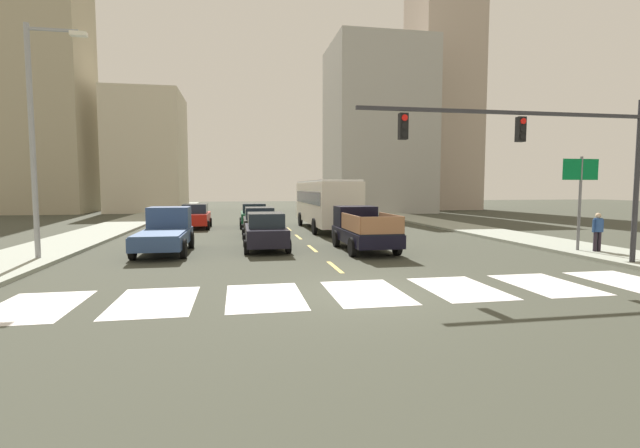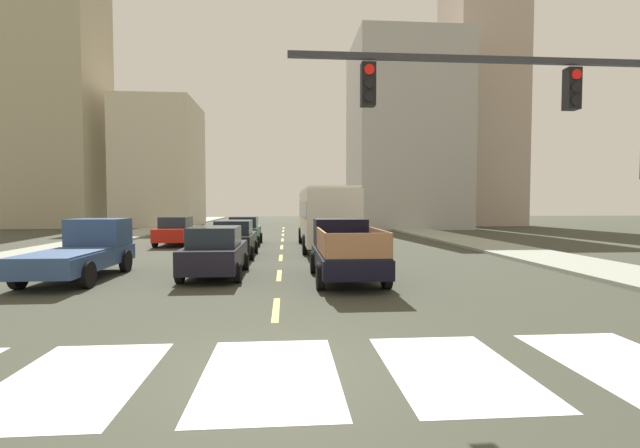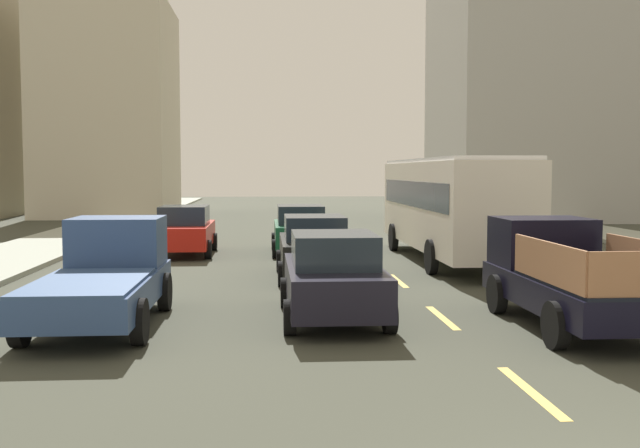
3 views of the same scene
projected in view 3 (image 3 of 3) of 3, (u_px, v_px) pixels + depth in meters
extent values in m
cube|color=#E4C154|center=(531.00, 391.00, 9.87)|extent=(0.16, 2.40, 0.01)
cube|color=#E4C154|center=(442.00, 317.00, 14.85)|extent=(0.16, 2.40, 0.01)
cube|color=#E4C154|center=(398.00, 281.00, 19.82)|extent=(0.16, 2.40, 0.01)
cube|color=#E4C154|center=(372.00, 259.00, 24.80)|extent=(0.16, 2.40, 0.01)
cube|color=#E4C154|center=(354.00, 244.00, 29.77)|extent=(0.16, 2.40, 0.01)
cube|color=#E4C154|center=(341.00, 234.00, 34.75)|extent=(0.16, 2.40, 0.01)
cube|color=#E4C154|center=(332.00, 226.00, 39.72)|extent=(0.16, 2.40, 0.01)
cube|color=#E4C154|center=(325.00, 220.00, 44.69)|extent=(0.16, 2.40, 0.01)
cube|color=black|center=(575.00, 292.00, 13.78)|extent=(1.96, 5.20, 0.56)
cube|color=black|center=(542.00, 242.00, 15.42)|extent=(1.84, 1.60, 1.00)
cube|color=#19232D|center=(535.00, 231.00, 15.84)|extent=(1.72, 0.08, 0.56)
cube|color=black|center=(598.00, 283.00, 12.81)|extent=(1.84, 3.30, 0.06)
cylinder|color=black|center=(497.00, 294.00, 15.28)|extent=(0.22, 0.80, 0.80)
cylinder|color=black|center=(589.00, 293.00, 15.42)|extent=(0.22, 0.80, 0.80)
cylinder|color=black|center=(556.00, 325.00, 12.18)|extent=(0.22, 0.80, 0.80)
cube|color=#956543|center=(548.00, 262.00, 12.72)|extent=(0.06, 3.17, 0.70)
cube|color=navy|center=(100.00, 291.00, 13.93)|extent=(1.96, 5.20, 0.56)
cube|color=navy|center=(118.00, 241.00, 15.56)|extent=(1.84, 1.60, 1.00)
cube|color=#19232D|center=(122.00, 231.00, 15.99)|extent=(1.72, 0.08, 0.56)
cube|color=navy|center=(88.00, 282.00, 12.96)|extent=(1.84, 3.30, 0.06)
cylinder|color=black|center=(69.00, 293.00, 15.43)|extent=(0.22, 0.80, 0.80)
cylinder|color=black|center=(165.00, 292.00, 15.57)|extent=(0.22, 0.80, 0.80)
cylinder|color=black|center=(20.00, 323.00, 12.32)|extent=(0.22, 0.80, 0.80)
cylinder|color=black|center=(140.00, 322.00, 12.46)|extent=(0.22, 0.80, 0.80)
cube|color=silver|center=(450.00, 204.00, 23.98)|extent=(2.50, 10.80, 2.70)
cube|color=#19232D|center=(450.00, 194.00, 23.96)|extent=(2.52, 9.94, 0.80)
cube|color=silver|center=(450.00, 161.00, 23.88)|extent=(2.40, 10.37, 0.12)
cylinder|color=black|center=(393.00, 237.00, 27.32)|extent=(0.22, 1.00, 1.00)
cylinder|color=black|center=(460.00, 237.00, 27.50)|extent=(0.22, 1.00, 1.00)
cylinder|color=black|center=(431.00, 257.00, 21.03)|extent=(0.22, 1.00, 1.00)
cylinder|color=black|center=(518.00, 256.00, 21.21)|extent=(0.22, 1.00, 1.00)
cube|color=red|center=(185.00, 235.00, 25.99)|extent=(1.80, 4.40, 0.76)
cube|color=#1E2833|center=(184.00, 215.00, 25.79)|extent=(1.58, 2.11, 0.64)
cylinder|color=black|center=(165.00, 242.00, 27.31)|extent=(0.22, 0.64, 0.64)
cylinder|color=black|center=(214.00, 242.00, 27.44)|extent=(0.22, 0.64, 0.64)
cylinder|color=black|center=(153.00, 250.00, 24.59)|extent=(0.22, 0.64, 0.64)
cylinder|color=black|center=(208.00, 249.00, 24.72)|extent=(0.22, 0.64, 0.64)
cube|color=#144D2F|center=(300.00, 234.00, 26.38)|extent=(1.80, 4.40, 0.76)
cube|color=#1E2833|center=(300.00, 214.00, 26.18)|extent=(1.58, 2.11, 0.64)
cylinder|color=black|center=(275.00, 241.00, 27.70)|extent=(0.22, 0.64, 0.64)
cylinder|color=black|center=(323.00, 241.00, 27.83)|extent=(0.22, 0.64, 0.64)
cylinder|color=black|center=(275.00, 249.00, 24.99)|extent=(0.22, 0.64, 0.64)
cylinder|color=black|center=(329.00, 248.00, 25.11)|extent=(0.22, 0.64, 0.64)
cube|color=black|center=(333.00, 284.00, 14.64)|extent=(1.80, 4.40, 0.76)
cube|color=#1E2833|center=(334.00, 250.00, 14.44)|extent=(1.58, 2.11, 0.64)
cylinder|color=black|center=(286.00, 292.00, 15.96)|extent=(0.22, 0.64, 0.64)
cylinder|color=black|center=(369.00, 292.00, 16.09)|extent=(0.22, 0.64, 0.64)
cylinder|color=black|center=(290.00, 317.00, 13.25)|extent=(0.22, 0.64, 0.64)
cylinder|color=black|center=(390.00, 316.00, 13.38)|extent=(0.22, 0.64, 0.64)
cube|color=black|center=(314.00, 253.00, 20.29)|extent=(1.80, 4.40, 0.76)
cube|color=#1E2833|center=(314.00, 228.00, 20.09)|extent=(1.58, 2.11, 0.64)
cylinder|color=black|center=(280.00, 261.00, 21.61)|extent=(0.22, 0.64, 0.64)
cylinder|color=black|center=(342.00, 260.00, 21.74)|extent=(0.22, 0.64, 0.64)
cylinder|color=black|center=(282.00, 274.00, 18.89)|extent=(0.22, 0.64, 0.64)
cylinder|color=black|center=(353.00, 273.00, 19.02)|extent=(0.22, 0.64, 0.64)
cube|color=#A8A8A2|center=(533.00, 61.00, 45.36)|extent=(11.01, 10.66, 19.26)
cube|color=beige|center=(109.00, 111.00, 48.75)|extent=(8.08, 9.93, 13.79)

